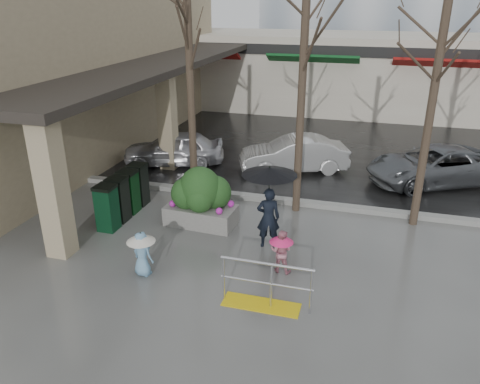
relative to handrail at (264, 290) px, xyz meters
The scene contains 20 objects.
ground 1.85m from the handrail, 138.58° to the left, with size 120.00×120.00×0.00m, color #51514F.
street_asphalt 23.24m from the handrail, 93.36° to the left, with size 120.00×36.00×0.01m, color black.
curb 5.38m from the handrail, 104.66° to the left, with size 120.00×0.30×0.15m, color gray.
near_building 14.32m from the handrail, 138.39° to the left, with size 6.00×18.00×8.00m, color tan.
canopy_slab 11.54m from the handrail, 123.81° to the left, with size 2.80×18.00×0.25m, color #2D2823.
pillar_front 5.48m from the handrail, behind, with size 0.55×0.55×3.50m, color tan.
pillar_back 9.02m from the handrail, 126.15° to the left, with size 0.55×0.55×3.50m, color tan.
storefront_row 19.25m from the handrail, 88.07° to the left, with size 34.00×6.74×4.00m.
handrail is the anchor object (origin of this frame).
tree_west 7.52m from the handrail, 124.99° to the left, with size 3.20×3.20×6.80m.
tree_midwest 6.83m from the handrail, 91.91° to the left, with size 3.20×3.20×7.00m.
tree_mideast 7.28m from the handrail, 56.81° to the left, with size 3.20×3.20×6.50m.
woman 2.70m from the handrail, 101.17° to the left, with size 1.35×1.35×2.16m.
child_pink 1.41m from the handrail, 87.47° to the left, with size 0.55×0.55×1.04m.
child_blue 2.95m from the handrail, behind, with size 0.65×0.65×1.07m.
planter 4.08m from the handrail, 128.54° to the left, with size 1.97×1.14×1.67m.
news_boxes 5.72m from the handrail, 147.73° to the left, with size 0.52×2.29×1.28m.
car_a 9.23m from the handrail, 124.68° to the left, with size 1.49×3.70×1.26m, color #ADACB1.
car_b 8.17m from the handrail, 95.83° to the left, with size 1.33×3.82×1.26m, color silver.
car_c 9.13m from the handrail, 64.45° to the left, with size 2.09×4.53×1.26m, color slate.
Camera 1 is at (3.07, -8.98, 5.87)m, focal length 35.00 mm.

